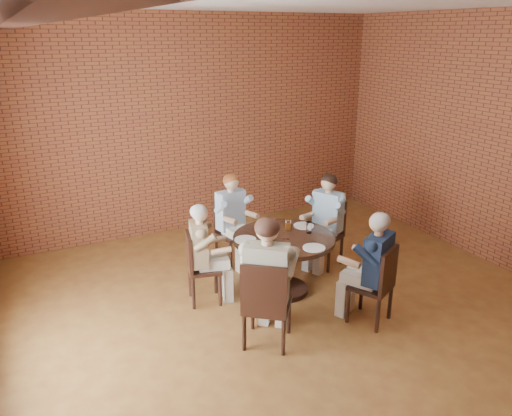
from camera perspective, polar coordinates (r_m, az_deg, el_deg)
name	(u,v)px	position (r m, az deg, el deg)	size (l,w,h in m)	color
floor	(306,329)	(5.69, 5.76, -13.61)	(7.00, 7.00, 0.00)	olive
wall_back	(191,126)	(8.05, -7.39, 9.32)	(7.00, 7.00, 0.00)	brown
ceiling_beam	(15,5)	(3.99, -25.84, 20.19)	(0.22, 6.90, 0.26)	black
dining_table	(284,253)	(6.17, 3.19, -5.16)	(1.25, 1.25, 0.75)	black
chair_a	(328,230)	(7.01, 8.24, -2.47)	(0.55, 0.55, 0.92)	black
diner_a	(326,221)	(6.89, 7.96, -1.51)	(0.51, 0.63, 1.30)	teal
chair_b	(230,228)	(7.01, -2.99, -2.32)	(0.48, 0.48, 0.91)	black
diner_b	(233,220)	(6.89, -2.63, -1.39)	(0.50, 0.62, 1.29)	#A1B6CD
chair_c	(198,265)	(5.99, -6.63, -6.51)	(0.46, 0.46, 0.88)	black
diner_c	(204,254)	(5.94, -5.99, -5.29)	(0.47, 0.58, 1.23)	brown
chair_d	(266,302)	(5.12, 1.11, -10.67)	(0.65, 0.65, 0.98)	black
diner_d	(268,282)	(5.11, 1.33, -8.41)	(0.57, 0.71, 1.41)	gray
chair_e	(378,283)	(5.69, 13.78, -8.28)	(0.56, 0.56, 0.92)	black
diner_e	(372,268)	(5.65, 13.14, -6.73)	(0.51, 0.63, 1.30)	#16243D
plate_a	(304,226)	(6.41, 5.47, -2.03)	(0.26, 0.26, 0.01)	white
plate_b	(268,226)	(6.37, 1.35, -2.06)	(0.26, 0.26, 0.01)	white
plate_c	(245,240)	(5.96, -1.22, -3.63)	(0.26, 0.26, 0.01)	white
plate_d	(314,248)	(5.78, 6.65, -4.54)	(0.26, 0.26, 0.01)	white
glass_a	(309,227)	(6.19, 6.08, -2.22)	(0.07, 0.07, 0.14)	white
glass_b	(288,225)	(6.25, 3.68, -1.93)	(0.07, 0.07, 0.14)	white
glass_c	(259,227)	(6.18, 0.32, -2.13)	(0.07, 0.07, 0.14)	white
glass_d	(274,231)	(6.06, 2.11, -2.59)	(0.07, 0.07, 0.14)	white
glass_e	(272,236)	(5.92, 1.83, -3.17)	(0.07, 0.07, 0.14)	white
glass_f	(286,245)	(5.68, 3.49, -4.20)	(0.07, 0.07, 0.14)	white
smartphone	(314,245)	(5.87, 6.69, -4.19)	(0.07, 0.15, 0.01)	black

